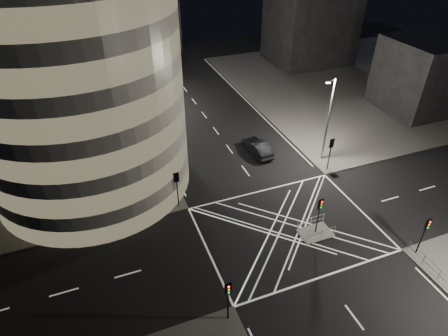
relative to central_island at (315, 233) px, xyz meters
name	(u,v)px	position (x,y,z in m)	size (l,w,h in m)	color
ground	(288,228)	(-2.00, 1.50, -0.07)	(120.00, 120.00, 0.00)	black
sidewalk_far_right	(360,82)	(27.00, 28.50, 0.00)	(42.00, 42.00, 0.15)	#4A4846
central_island	(315,233)	(0.00, 0.00, 0.00)	(3.00, 2.00, 0.15)	slate
office_tower_curved	(18,60)	(-22.74, 20.24, 12.58)	(30.00, 29.00, 27.20)	gray
office_block_rear	(22,21)	(-24.00, 43.50, 11.07)	(24.00, 16.00, 22.00)	gray
building_right_far	(311,20)	(24.00, 41.50, 7.58)	(14.00, 12.00, 15.00)	black
building_right_near	(422,75)	(28.00, 17.50, 5.08)	(10.00, 10.00, 10.00)	black
building_far_end	(130,5)	(-6.00, 59.50, 8.93)	(18.00, 8.00, 18.00)	black
tree_a	(153,162)	(-12.50, 10.50, 4.31)	(4.96, 4.96, 7.09)	black
tree_b	(141,132)	(-12.50, 16.50, 4.54)	(4.57, 4.57, 7.11)	black
tree_c	(131,106)	(-12.50, 22.50, 4.94)	(3.71, 3.71, 7.02)	black
tree_d	(123,85)	(-12.50, 28.50, 5.31)	(5.27, 5.27, 8.28)	black
tree_e	(119,79)	(-12.50, 34.50, 3.95)	(3.89, 3.89, 6.12)	black
traffic_signal_fl	(177,183)	(-10.80, 8.30, 2.84)	(0.55, 0.22, 4.00)	black
traffic_signal_nl	(228,295)	(-10.80, -5.30, 2.84)	(0.55, 0.22, 4.00)	black
traffic_signal_fr	(331,149)	(6.80, 8.30, 2.84)	(0.55, 0.22, 4.00)	black
traffic_signal_nr	(425,230)	(6.80, -5.30, 2.84)	(0.55, 0.22, 4.00)	black
traffic_signal_island	(320,210)	(0.00, 0.00, 2.84)	(0.55, 0.22, 4.00)	black
street_lamp_left_near	(156,136)	(-11.44, 13.50, 5.47)	(1.25, 0.25, 10.00)	slate
street_lamp_left_far	(128,75)	(-11.44, 31.50, 5.47)	(1.25, 0.25, 10.00)	slate
street_lamp_right_far	(328,118)	(7.44, 10.50, 5.47)	(1.25, 0.25, 10.00)	slate
railing_island_south	(322,234)	(0.00, -0.90, 0.62)	(2.80, 0.06, 1.10)	slate
railing_island_north	(311,222)	(0.00, 0.90, 0.62)	(2.80, 0.06, 1.10)	slate
sedan	(257,147)	(0.83, 14.43, 0.77)	(1.79, 5.15, 1.70)	black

